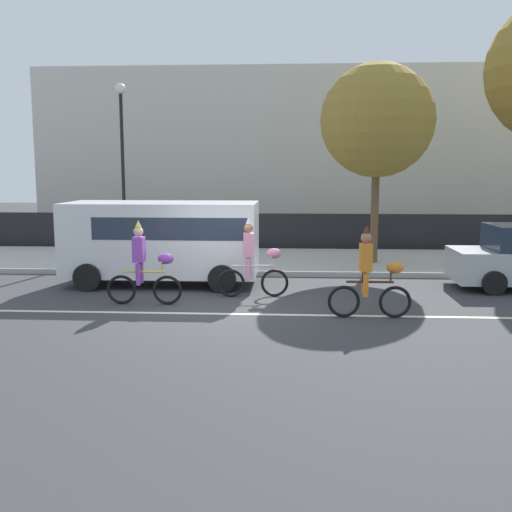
{
  "coord_description": "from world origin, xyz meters",
  "views": [
    {
      "loc": [
        1.64,
        -12.8,
        3.05
      ],
      "look_at": [
        0.8,
        1.2,
        1.0
      ],
      "focal_mm": 42.0,
      "sensor_mm": 36.0,
      "label": 1
    }
  ],
  "objects_px": {
    "parked_van_white": "(165,237)",
    "street_lamp_post": "(122,142)",
    "parade_cyclist_orange": "(371,278)",
    "parade_cyclist_purple": "(144,268)",
    "parade_cyclist_pink": "(253,262)"
  },
  "relations": [
    {
      "from": "parked_van_white",
      "to": "street_lamp_post",
      "type": "relative_size",
      "value": 0.85
    },
    {
      "from": "parade_cyclist_orange",
      "to": "parked_van_white",
      "type": "distance_m",
      "value": 5.99
    },
    {
      "from": "parade_cyclist_orange",
      "to": "parked_van_white",
      "type": "height_order",
      "value": "parked_van_white"
    },
    {
      "from": "parade_cyclist_orange",
      "to": "street_lamp_post",
      "type": "distance_m",
      "value": 12.26
    },
    {
      "from": "parade_cyclist_purple",
      "to": "parade_cyclist_pink",
      "type": "xyz_separation_m",
      "value": [
        2.4,
        0.96,
        0.0
      ]
    },
    {
      "from": "parade_cyclist_purple",
      "to": "street_lamp_post",
      "type": "distance_m",
      "value": 9.13
    },
    {
      "from": "parade_cyclist_pink",
      "to": "parked_van_white",
      "type": "xyz_separation_m",
      "value": [
        -2.43,
        1.44,
        0.44
      ]
    },
    {
      "from": "parade_cyclist_purple",
      "to": "parked_van_white",
      "type": "xyz_separation_m",
      "value": [
        -0.03,
        2.39,
        0.44
      ]
    },
    {
      "from": "parked_van_white",
      "to": "parade_cyclist_pink",
      "type": "bearing_deg",
      "value": -30.57
    },
    {
      "from": "parade_cyclist_purple",
      "to": "street_lamp_post",
      "type": "xyz_separation_m",
      "value": [
        -2.73,
        8.12,
        3.15
      ]
    },
    {
      "from": "parade_cyclist_pink",
      "to": "street_lamp_post",
      "type": "height_order",
      "value": "street_lamp_post"
    },
    {
      "from": "parade_cyclist_purple",
      "to": "parade_cyclist_orange",
      "type": "distance_m",
      "value": 5.02
    },
    {
      "from": "parked_van_white",
      "to": "street_lamp_post",
      "type": "bearing_deg",
      "value": 115.18
    },
    {
      "from": "parade_cyclist_purple",
      "to": "parade_cyclist_pink",
      "type": "distance_m",
      "value": 2.58
    },
    {
      "from": "parked_van_white",
      "to": "street_lamp_post",
      "type": "distance_m",
      "value": 6.88
    }
  ]
}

